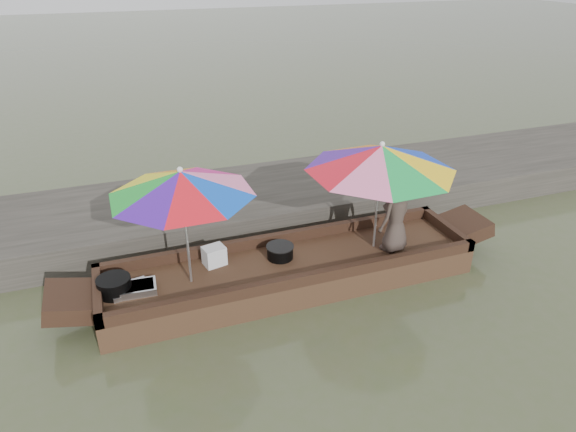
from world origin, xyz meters
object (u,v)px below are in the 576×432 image
object	(u,v)px
cooking_pot	(114,286)
umbrella_bow	(186,228)
tray_scallop	(130,289)
vendor	(396,215)
boat_hull	(290,273)
tray_crayfish	(137,288)
charcoal_grill	(280,252)
supply_bag	(214,256)
umbrella_stern	(378,197)

from	to	relation	value
cooking_pot	umbrella_bow	bearing A→B (deg)	-3.67
tray_scallop	vendor	size ratio (longest dim) A/B	0.43
tray_scallop	boat_hull	bearing A→B (deg)	-1.16
cooking_pot	boat_hull	bearing A→B (deg)	-1.50
cooking_pot	umbrella_bow	xyz separation A→B (m)	(0.92, -0.06, 0.67)
boat_hull	cooking_pot	distance (m)	2.28
tray_crayfish	umbrella_bow	distance (m)	0.99
cooking_pot	charcoal_grill	bearing A→B (deg)	2.67
cooking_pot	charcoal_grill	distance (m)	2.17
cooking_pot	supply_bag	distance (m)	1.31
umbrella_stern	charcoal_grill	bearing A→B (deg)	173.24
tray_scallop	charcoal_grill	distance (m)	2.00
umbrella_stern	tray_crayfish	bearing A→B (deg)	179.86
vendor	umbrella_bow	distance (m)	2.82
boat_hull	umbrella_bow	size ratio (longest dim) A/B	2.89
cooking_pot	vendor	size ratio (longest dim) A/B	0.38
vendor	umbrella_stern	distance (m)	0.36
cooking_pot	umbrella_stern	world-z (taller)	umbrella_stern
vendor	charcoal_grill	bearing A→B (deg)	-33.42
tray_crayfish	supply_bag	world-z (taller)	supply_bag
boat_hull	umbrella_bow	xyz separation A→B (m)	(-1.34, 0.00, 0.95)
charcoal_grill	supply_bag	distance (m)	0.89
boat_hull	umbrella_stern	bearing A→B (deg)	0.00
cooking_pot	tray_crayfish	xyz separation A→B (m)	(0.26, -0.05, -0.06)
cooking_pot	umbrella_stern	bearing A→B (deg)	-0.96
boat_hull	cooking_pot	world-z (taller)	cooking_pot
tray_scallop	umbrella_stern	size ratio (longest dim) A/B	0.23
tray_crayfish	vendor	size ratio (longest dim) A/B	0.43
tray_scallop	charcoal_grill	xyz separation A→B (m)	(2.00, 0.12, 0.05)
cooking_pot	tray_scallop	size ratio (longest dim) A/B	0.89
charcoal_grill	supply_bag	world-z (taller)	supply_bag
boat_hull	vendor	distance (m)	1.64
umbrella_stern	supply_bag	bearing A→B (deg)	172.34
vendor	umbrella_bow	world-z (taller)	umbrella_bow
umbrella_bow	supply_bag	bearing A→B (deg)	38.98
tray_scallop	umbrella_stern	distance (m)	3.43
supply_bag	umbrella_bow	xyz separation A→B (m)	(-0.37, -0.30, 0.65)
tray_scallop	vendor	xyz separation A→B (m)	(3.56, -0.20, 0.50)
boat_hull	cooking_pot	bearing A→B (deg)	178.50
tray_scallop	charcoal_grill	world-z (taller)	charcoal_grill
tray_scallop	umbrella_stern	bearing A→B (deg)	-0.73
vendor	supply_bag	bearing A→B (deg)	-32.53
tray_crayfish	supply_bag	xyz separation A→B (m)	(1.03, 0.29, 0.09)
boat_hull	supply_bag	bearing A→B (deg)	162.85
cooking_pot	tray_scallop	world-z (taller)	cooking_pot
boat_hull	charcoal_grill	xyz separation A→B (m)	(-0.09, 0.16, 0.26)
tray_crayfish	vendor	xyz separation A→B (m)	(3.47, -0.17, 0.49)
tray_crayfish	tray_scallop	distance (m)	0.10
cooking_pot	umbrella_stern	distance (m)	3.58
tray_crayfish	charcoal_grill	world-z (taller)	charcoal_grill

